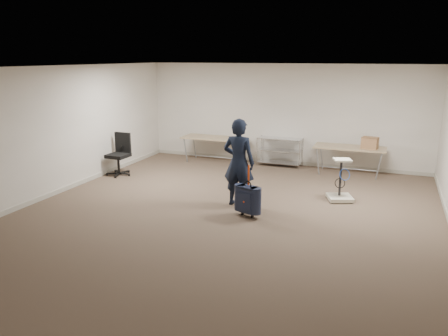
% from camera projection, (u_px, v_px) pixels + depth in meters
% --- Properties ---
extents(ground, '(9.00, 9.00, 0.00)m').
position_uv_depth(ground, '(226.00, 215.00, 8.48)').
color(ground, '#45382A').
rests_on(ground, ground).
extents(room_shell, '(8.00, 9.00, 9.00)m').
position_uv_depth(room_shell, '(248.00, 192.00, 9.72)').
color(room_shell, beige).
rests_on(room_shell, ground).
extents(folding_table_left, '(1.80, 0.75, 0.73)m').
position_uv_depth(folding_table_left, '(213.00, 139.00, 12.55)').
color(folding_table_left, '#9D8760').
rests_on(folding_table_left, ground).
extents(folding_table_right, '(1.80, 0.75, 0.73)m').
position_uv_depth(folding_table_right, '(350.00, 149.00, 11.22)').
color(folding_table_right, '#9D8760').
rests_on(folding_table_right, ground).
extents(wire_shelf, '(1.22, 0.47, 0.80)m').
position_uv_depth(wire_shelf, '(280.00, 150.00, 12.17)').
color(wire_shelf, silver).
rests_on(wire_shelf, ground).
extents(person, '(0.67, 0.45, 1.80)m').
position_uv_depth(person, '(239.00, 163.00, 8.83)').
color(person, black).
rests_on(person, ground).
extents(suitcase, '(0.42, 0.32, 1.02)m').
position_uv_depth(suitcase, '(248.00, 199.00, 8.31)').
color(suitcase, black).
rests_on(suitcase, ground).
extents(office_chair, '(0.65, 0.65, 1.08)m').
position_uv_depth(office_chair, '(120.00, 162.00, 11.29)').
color(office_chair, black).
rests_on(office_chair, ground).
extents(equipment_cart, '(0.64, 0.64, 0.91)m').
position_uv_depth(equipment_cart, '(340.00, 190.00, 9.27)').
color(equipment_cart, beige).
rests_on(equipment_cart, ground).
extents(cardboard_box, '(0.43, 0.35, 0.29)m').
position_uv_depth(cardboard_box, '(370.00, 143.00, 10.97)').
color(cardboard_box, olive).
rests_on(cardboard_box, folding_table_right).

